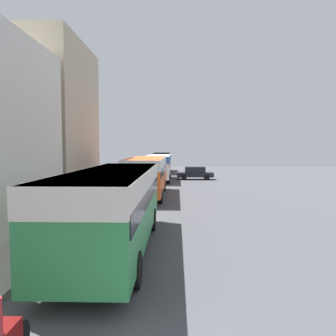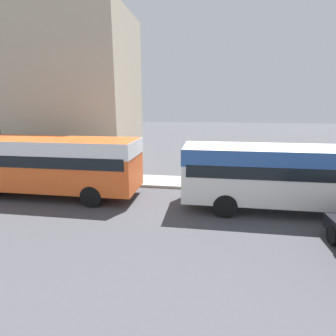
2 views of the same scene
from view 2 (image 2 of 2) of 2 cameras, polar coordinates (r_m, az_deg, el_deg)
building_far_terrace at (r=21.80m, az=-19.05°, el=15.35°), size 6.72×8.28×11.02m
bus_following at (r=14.65m, az=-25.51°, el=1.81°), size 2.64×9.72×2.96m
bus_third_in_line at (r=12.57m, az=26.13°, el=-0.38°), size 2.67×9.76×2.84m
pedestrian_near_curb at (r=15.48m, az=14.12°, el=-0.15°), size 0.35×0.35×1.68m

